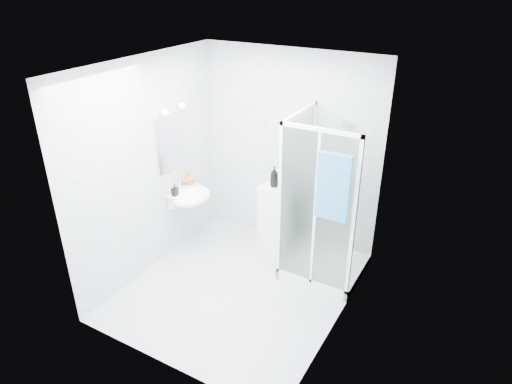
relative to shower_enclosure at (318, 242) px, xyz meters
The scene contains 12 objects.
room 1.33m from the shower_enclosure, 131.13° to the right, with size 2.40×2.60×2.60m.
shower_enclosure is the anchor object (origin of this frame).
wall_basin 1.72m from the shower_enclosure, 169.19° to the right, with size 0.46×0.56×0.35m.
mirror 2.16m from the shower_enclosure, behind, with size 0.02×0.60×0.70m, color white.
vanity_lights 2.35m from the shower_enclosure, behind, with size 0.10×0.40×0.08m.
wall_hooks 1.57m from the shower_enclosure, 151.98° to the left, with size 0.23×0.06×0.03m.
storage_cabinet 0.71m from the shower_enclosure, 160.52° to the left, with size 0.42×0.43×0.95m.
hand_towel 1.10m from the shower_enclosure, 55.69° to the right, with size 0.35×0.05×0.75m.
shampoo_bottle_a 0.96m from the shower_enclosure, 165.03° to the left, with size 0.10×0.10×0.27m, color black.
shampoo_bottle_b 0.92m from the shower_enclosure, 155.20° to the left, with size 0.10×0.11×0.23m, color #110C48.
soap_dispenser_orange 1.85m from the shower_enclosure, behind, with size 0.15×0.15×0.19m, color #B85A15.
soap_dispenser_black 1.87m from the shower_enclosure, 163.89° to the right, with size 0.07×0.07×0.15m, color black.
Camera 1 is at (2.32, -3.65, 3.43)m, focal length 32.00 mm.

